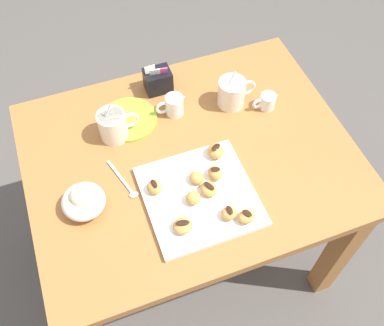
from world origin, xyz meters
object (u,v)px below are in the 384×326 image
(beignet_7, at_px, (215,173))
(beignet_8, at_px, (216,151))
(dining_table, at_px, (190,176))
(beignet_1, at_px, (229,213))
(beignet_2, at_px, (193,198))
(coffee_mug_cream_left, at_px, (113,125))
(beignet_6, at_px, (197,178))
(coffee_mug_cream_right, at_px, (232,92))
(beignet_5, at_px, (247,216))
(chocolate_sauce_pitcher, at_px, (267,101))
(ice_cream_bowl, at_px, (83,200))
(cream_pitcher_white, at_px, (174,105))
(saucer_lime_left, at_px, (129,119))
(sugar_caddy, at_px, (158,80))
(pastry_plate_square, at_px, (200,196))
(beignet_3, at_px, (183,226))
(beignet_0, at_px, (209,189))
(beignet_4, at_px, (155,187))

(beignet_7, bearing_deg, beignet_8, 67.03)
(dining_table, distance_m, beignet_1, 0.30)
(beignet_2, xyz_separation_m, beignet_7, (0.09, 0.06, -0.00))
(coffee_mug_cream_left, bearing_deg, beignet_6, -55.55)
(coffee_mug_cream_left, height_order, coffee_mug_cream_right, coffee_mug_cream_left)
(coffee_mug_cream_right, bearing_deg, beignet_5, -108.03)
(chocolate_sauce_pitcher, xyz_separation_m, beignet_8, (-0.24, -0.14, 0.00))
(coffee_mug_cream_right, relative_size, ice_cream_bowl, 1.20)
(cream_pitcher_white, xyz_separation_m, saucer_lime_left, (-0.15, 0.02, -0.03))
(sugar_caddy, height_order, beignet_7, sugar_caddy)
(coffee_mug_cream_left, xyz_separation_m, beignet_1, (0.22, -0.41, -0.02))
(pastry_plate_square, distance_m, beignet_1, 0.11)
(coffee_mug_cream_left, height_order, beignet_3, coffee_mug_cream_left)
(ice_cream_bowl, xyz_separation_m, beignet_8, (0.42, 0.03, -0.00))
(saucer_lime_left, relative_size, beignet_6, 4.15)
(pastry_plate_square, distance_m, beignet_2, 0.04)
(coffee_mug_cream_left, bearing_deg, beignet_5, -58.31)
(chocolate_sauce_pitcher, distance_m, beignet_1, 0.45)
(cream_pitcher_white, height_order, ice_cream_bowl, ice_cream_bowl)
(coffee_mug_cream_left, bearing_deg, sugar_caddy, 37.72)
(beignet_0, bearing_deg, beignet_6, 113.78)
(beignet_3, bearing_deg, cream_pitcher_white, 74.24)
(chocolate_sauce_pitcher, distance_m, beignet_8, 0.28)
(beignet_4, bearing_deg, beignet_8, 15.12)
(beignet_2, bearing_deg, beignet_0, 13.75)
(pastry_plate_square, bearing_deg, dining_table, 79.59)
(saucer_lime_left, height_order, beignet_8, beignet_8)
(cream_pitcher_white, relative_size, beignet_7, 2.11)
(beignet_2, relative_size, beignet_5, 0.81)
(coffee_mug_cream_right, relative_size, saucer_lime_left, 0.80)
(cream_pitcher_white, distance_m, beignet_6, 0.29)
(beignet_7, bearing_deg, ice_cream_bowl, 174.17)
(coffee_mug_cream_right, height_order, beignet_8, coffee_mug_cream_right)
(pastry_plate_square, bearing_deg, beignet_6, 79.38)
(beignet_6, height_order, beignet_8, beignet_8)
(dining_table, relative_size, beignet_6, 22.57)
(beignet_7, relative_size, beignet_8, 0.93)
(beignet_3, bearing_deg, coffee_mug_cream_right, 51.40)
(coffee_mug_cream_left, height_order, beignet_2, coffee_mug_cream_left)
(saucer_lime_left, height_order, beignet_3, beignet_3)
(pastry_plate_square, distance_m, coffee_mug_cream_left, 0.36)
(cream_pitcher_white, height_order, saucer_lime_left, cream_pitcher_white)
(coffee_mug_cream_right, relative_size, beignet_2, 3.60)
(ice_cream_bowl, height_order, beignet_4, ice_cream_bowl)
(dining_table, distance_m, coffee_mug_cream_left, 0.31)
(chocolate_sauce_pitcher, bearing_deg, sugar_caddy, 146.65)
(coffee_mug_cream_left, relative_size, saucer_lime_left, 0.81)
(chocolate_sauce_pitcher, xyz_separation_m, beignet_5, (-0.24, -0.37, 0.00))
(pastry_plate_square, xyz_separation_m, beignet_0, (0.03, -0.00, 0.02))
(dining_table, relative_size, sugar_caddy, 9.62)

